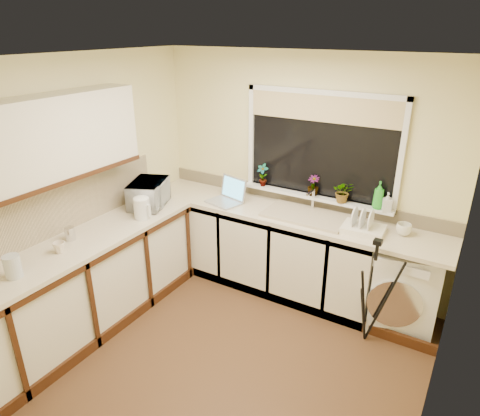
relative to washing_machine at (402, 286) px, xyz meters
name	(u,v)px	position (x,y,z in m)	size (l,w,h in m)	color
floor	(225,353)	(-1.19, -1.23, -0.40)	(3.20, 3.20, 0.00)	#4F2F1F
ceiling	(219,59)	(-1.19, -1.23, 2.05)	(3.20, 3.20, 0.00)	white
wall_back	(301,174)	(-1.19, 0.27, 0.82)	(3.20, 3.20, 0.00)	beige
wall_front	(57,340)	(-1.19, -2.73, 0.82)	(3.20, 3.20, 0.00)	beige
wall_left	(80,190)	(-2.79, -1.23, 0.82)	(3.00, 3.00, 0.00)	beige
wall_right	(449,287)	(0.41, -1.23, 0.82)	(3.00, 3.00, 0.00)	beige
base_cabinet_back	(258,246)	(-1.52, -0.03, 0.03)	(2.55, 0.60, 0.86)	silver
base_cabinet_left	(88,286)	(-2.49, -1.53, 0.03)	(0.54, 2.40, 0.86)	silver
worktop_back	(287,214)	(-1.19, -0.03, 0.48)	(3.20, 0.60, 0.04)	beige
worktop_left	(81,243)	(-2.49, -1.53, 0.48)	(0.60, 2.40, 0.04)	beige
upper_cabinet	(37,143)	(-2.63, -1.68, 1.40)	(0.28, 1.90, 0.70)	silver
splashback_left	(55,211)	(-2.78, -1.53, 0.72)	(0.02, 2.40, 0.45)	beige
splashback_back	(299,197)	(-1.19, 0.26, 0.57)	(3.20, 0.02, 0.14)	beige
window_glass	(321,147)	(-0.99, 0.26, 1.15)	(1.50, 0.02, 1.00)	black
window_blind	(322,109)	(-0.99, 0.23, 1.52)	(1.50, 0.02, 0.25)	tan
windowsill	(315,197)	(-0.99, 0.20, 0.63)	(1.60, 0.14, 0.03)	white
sink	(305,215)	(-0.99, -0.03, 0.51)	(0.82, 0.46, 0.03)	tan
faucet	(313,200)	(-0.99, 0.15, 0.62)	(0.03, 0.03, 0.24)	silver
washing_machine	(402,286)	(0.00, 0.00, 0.00)	(0.57, 0.55, 0.81)	white
laptop	(228,196)	(-1.86, -0.09, 0.57)	(0.41, 0.38, 0.26)	#AAAAB2
kettle	(142,209)	(-2.36, -0.88, 0.60)	(0.16, 0.16, 0.21)	silver
dish_rack	(363,229)	(-0.40, -0.08, 0.53)	(0.37, 0.28, 0.06)	white
tripod	(371,292)	(-0.19, -0.41, 0.11)	(0.49, 0.49, 1.02)	black
glass_jug	(13,267)	(-2.44, -2.19, 0.59)	(0.12, 0.12, 0.18)	#B9BEC4
steel_jar	(70,234)	(-2.58, -1.56, 0.56)	(0.09, 0.09, 0.12)	silver
microwave	(149,194)	(-2.52, -0.60, 0.63)	(0.48, 0.33, 0.27)	white
plant_a	(263,175)	(-1.59, 0.18, 0.77)	(0.13, 0.09, 0.25)	#999999
plant_c	(313,185)	(-1.02, 0.20, 0.75)	(0.12, 0.12, 0.21)	#999999
plant_d	(343,192)	(-0.69, 0.17, 0.76)	(0.20, 0.17, 0.22)	#999999
soap_bottle_green	(379,195)	(-0.36, 0.19, 0.78)	(0.10, 0.10, 0.27)	green
soap_bottle_clear	(387,202)	(-0.27, 0.17, 0.74)	(0.08, 0.08, 0.18)	#999999
cup_back	(404,229)	(-0.07, 0.05, 0.55)	(0.14, 0.14, 0.11)	silver
cup_left	(59,247)	(-2.47, -1.76, 0.54)	(0.10, 0.10, 0.09)	beige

